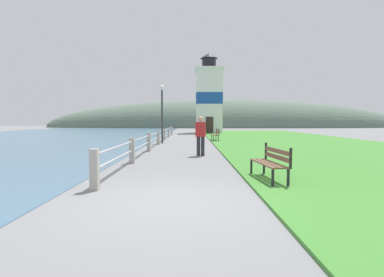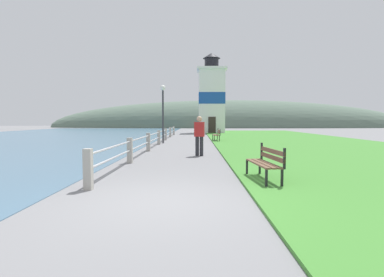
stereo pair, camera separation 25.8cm
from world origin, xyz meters
name	(u,v)px [view 1 (the left image)]	position (x,y,z in m)	size (l,w,h in m)	color
ground_plane	(169,202)	(0.00, 0.00, 0.00)	(160.00, 160.00, 0.00)	slate
grass_verge	(297,142)	(7.84, 15.48, 0.03)	(12.00, 46.43, 0.06)	#428433
seawall_railing	(159,136)	(-1.74, 13.66, 0.54)	(0.18, 25.49, 0.93)	#A8A399
park_bench_near	(272,161)	(2.50, 1.97, 0.54)	(0.65, 1.71, 0.94)	brown
park_bench_midway	(217,134)	(2.26, 16.93, 0.54)	(0.48, 2.00, 0.94)	brown
lighthouse	(210,98)	(2.56, 31.89, 4.40)	(3.62, 3.62, 9.89)	white
person_strolling	(202,134)	(0.83, 7.49, 0.95)	(0.46, 0.30, 1.75)	#28282D
lamp_post	(163,103)	(-1.59, 14.80, 2.74)	(0.36, 0.36, 3.96)	#333338
distant_hillside	(227,127)	(8.00, 60.96, 0.00)	(80.00, 16.00, 12.00)	#566B5B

